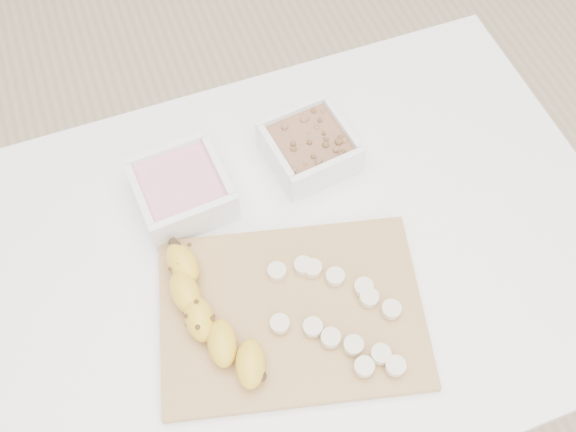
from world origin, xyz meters
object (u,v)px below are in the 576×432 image
object	(u,v)px
banana	(212,318)
cutting_board	(292,312)
bowl_granola	(309,147)
table	(294,278)
bowl_yogurt	(182,189)

from	to	relation	value
banana	cutting_board	bearing A→B (deg)	-13.63
bowl_granola	cutting_board	world-z (taller)	bowl_granola
table	bowl_yogurt	world-z (taller)	bowl_yogurt
banana	bowl_granola	bearing A→B (deg)	41.44
bowl_yogurt	cutting_board	distance (m)	0.26
table	bowl_yogurt	bearing A→B (deg)	132.05
bowl_granola	banana	xyz separation A→B (m)	(-0.23, -0.22, 0.00)
cutting_board	bowl_granola	bearing A→B (deg)	63.40
table	bowl_granola	size ratio (longest dim) A/B	6.92
cutting_board	banana	size ratio (longest dim) A/B	1.58
bowl_granola	cutting_board	bearing A→B (deg)	-116.60
bowl_granola	banana	bearing A→B (deg)	-135.91
bowl_yogurt	banana	world-z (taller)	bowl_yogurt
bowl_granola	bowl_yogurt	bearing A→B (deg)	-178.04
cutting_board	banana	world-z (taller)	banana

